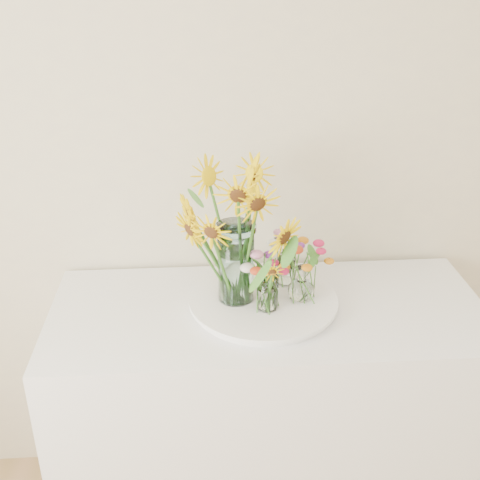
{
  "coord_description": "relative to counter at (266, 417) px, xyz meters",
  "views": [
    {
      "loc": [
        -0.35,
        0.3,
        1.93
      ],
      "look_at": [
        -0.23,
        1.93,
        1.15
      ],
      "focal_mm": 45.0,
      "sensor_mm": 36.0,
      "label": 1
    }
  ],
  "objects": [
    {
      "name": "counter",
      "position": [
        0.0,
        0.0,
        0.0
      ],
      "size": [
        1.4,
        0.6,
        0.9
      ],
      "primitive_type": "cube",
      "color": "white",
      "rests_on": "ground_plane"
    },
    {
      "name": "mason_jar",
      "position": [
        -0.1,
        0.02,
        0.61
      ],
      "size": [
        0.14,
        0.14,
        0.26
      ],
      "primitive_type": "cylinder",
      "rotation": [
        0.0,
        0.0,
        0.34
      ],
      "color": "silver",
      "rests_on": "tray"
    },
    {
      "name": "tray",
      "position": [
        -0.02,
        0.02,
        0.46
      ],
      "size": [
        0.45,
        0.45,
        0.02
      ],
      "primitive_type": "cylinder",
      "color": "white",
      "rests_on": "counter"
    },
    {
      "name": "wildflower_posy_a",
      "position": [
        -0.01,
        -0.04,
        0.58
      ],
      "size": [
        0.19,
        0.19,
        0.21
      ],
      "primitive_type": null,
      "color": "orange",
      "rests_on": "tray"
    },
    {
      "name": "small_vase_c",
      "position": [
        0.07,
        0.11,
        0.53
      ],
      "size": [
        0.07,
        0.07,
        0.11
      ],
      "primitive_type": "cylinder",
      "rotation": [
        0.0,
        0.0,
        -0.12
      ],
      "color": "white",
      "rests_on": "tray"
    },
    {
      "name": "wildflower_posy_c",
      "position": [
        0.07,
        0.11,
        0.57
      ],
      "size": [
        0.18,
        0.18,
        0.2
      ],
      "primitive_type": null,
      "color": "orange",
      "rests_on": "tray"
    },
    {
      "name": "sunflower_bouquet",
      "position": [
        -0.1,
        0.02,
        0.71
      ],
      "size": [
        0.77,
        0.77,
        0.46
      ],
      "primitive_type": null,
      "rotation": [
        0.0,
        0.0,
        0.34
      ],
      "color": "yellow",
      "rests_on": "tray"
    },
    {
      "name": "wildflower_posy_b",
      "position": [
        0.1,
        0.01,
        0.58
      ],
      "size": [
        0.23,
        0.23,
        0.21
      ],
      "primitive_type": null,
      "color": "orange",
      "rests_on": "tray"
    },
    {
      "name": "small_vase_b",
      "position": [
        0.1,
        0.01,
        0.54
      ],
      "size": [
        0.11,
        0.11,
        0.12
      ],
      "primitive_type": null,
      "rotation": [
        0.0,
        0.0,
        -0.35
      ],
      "color": "white",
      "rests_on": "tray"
    },
    {
      "name": "small_vase_a",
      "position": [
        -0.01,
        -0.04,
        0.53
      ],
      "size": [
        0.07,
        0.07,
        0.12
      ],
      "primitive_type": "cylinder",
      "rotation": [
        0.0,
        0.0,
        -0.02
      ],
      "color": "white",
      "rests_on": "tray"
    }
  ]
}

